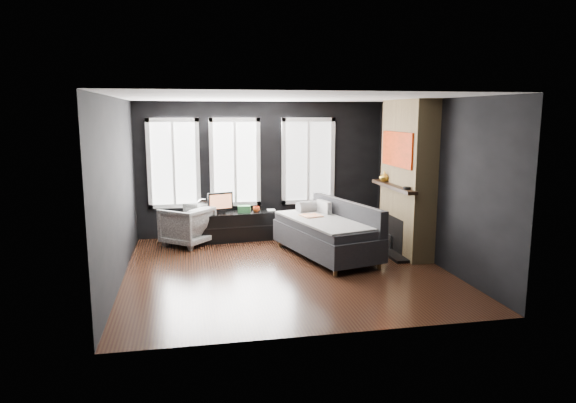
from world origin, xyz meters
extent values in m
plane|color=black|center=(0.00, 0.00, 0.00)|extent=(5.00, 5.00, 0.00)
plane|color=white|center=(0.00, 0.00, 2.70)|extent=(5.00, 5.00, 0.00)
cube|color=black|center=(0.00, 2.50, 1.35)|extent=(5.00, 0.02, 2.70)
cube|color=black|center=(-2.50, 0.00, 1.35)|extent=(0.02, 5.00, 2.70)
cube|color=black|center=(2.50, 0.00, 1.35)|extent=(0.02, 5.00, 2.70)
cube|color=gray|center=(0.94, 1.14, 0.69)|extent=(0.19, 0.41, 0.40)
imported|color=white|center=(-1.53, 1.90, 0.41)|extent=(1.07, 1.08, 0.81)
imported|color=#DB4D1F|center=(-0.18, 2.08, 0.62)|extent=(0.14, 0.12, 0.13)
imported|color=beige|center=(0.05, 2.17, 0.66)|extent=(0.16, 0.02, 0.21)
cube|color=#357E42|center=(-0.42, 2.08, 0.62)|extent=(0.27, 0.19, 0.13)
imported|color=gold|center=(2.05, 1.05, 1.32)|extent=(0.23, 0.23, 0.18)
cylinder|color=black|center=(2.05, 0.05, 1.25)|extent=(0.16, 0.16, 0.04)
camera|label=1|loc=(-1.50, -7.76, 2.47)|focal=32.00mm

